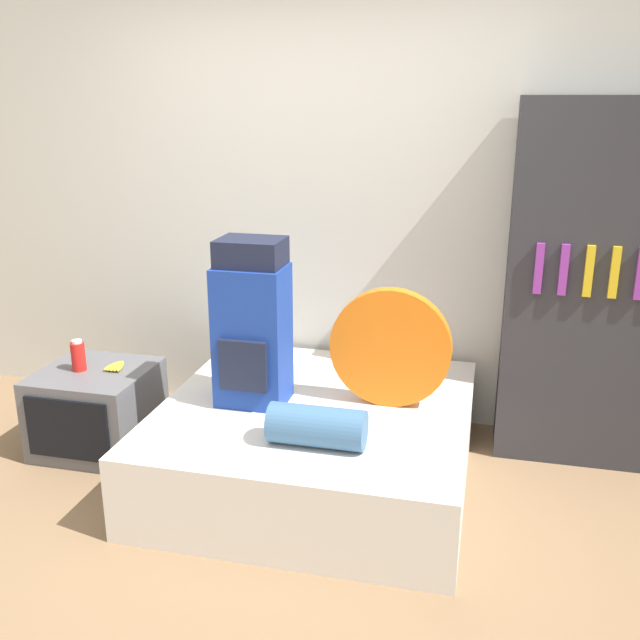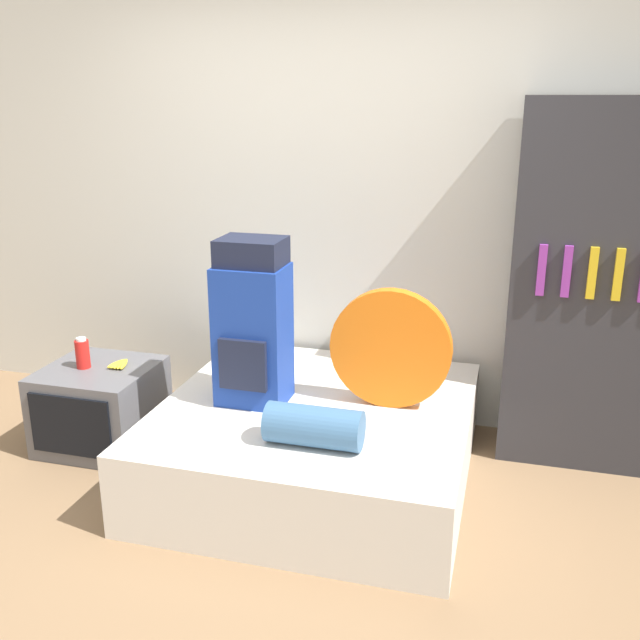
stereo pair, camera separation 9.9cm
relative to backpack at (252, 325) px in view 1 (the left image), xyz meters
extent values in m
plane|color=#846647|center=(0.17, -0.76, -0.82)|extent=(16.00, 16.00, 0.00)
cube|color=silver|center=(0.17, 0.90, 0.48)|extent=(8.00, 0.05, 2.60)
cube|color=silver|center=(0.32, 0.04, -0.62)|extent=(1.54, 1.58, 0.41)
cube|color=navy|center=(0.00, 0.00, -0.05)|extent=(0.34, 0.27, 0.71)
cube|color=#191E33|center=(0.00, 0.02, 0.37)|extent=(0.32, 0.25, 0.13)
cube|color=#191E33|center=(0.00, -0.15, -0.16)|extent=(0.24, 0.03, 0.26)
cylinder|color=orange|center=(0.68, 0.13, -0.11)|extent=(0.61, 0.07, 0.61)
cylinder|color=#3D668E|center=(0.43, -0.40, -0.32)|extent=(0.44, 0.19, 0.19)
cube|color=#5B5B60|center=(-0.96, 0.07, -0.59)|extent=(0.59, 0.58, 0.46)
cube|color=black|center=(-0.96, -0.22, -0.58)|extent=(0.48, 0.02, 0.33)
cylinder|color=red|center=(-1.03, 0.06, -0.28)|extent=(0.08, 0.08, 0.16)
cylinder|color=white|center=(-1.03, 0.06, -0.19)|extent=(0.05, 0.05, 0.02)
ellipsoid|color=yellow|center=(-0.87, 0.13, -0.34)|extent=(0.07, 0.15, 0.03)
ellipsoid|color=yellow|center=(-0.86, 0.13, -0.34)|extent=(0.05, 0.15, 0.03)
ellipsoid|color=yellow|center=(-0.85, 0.13, -0.34)|extent=(0.03, 0.15, 0.03)
ellipsoid|color=yellow|center=(-0.84, 0.13, -0.34)|extent=(0.05, 0.15, 0.03)
ellipsoid|color=yellow|center=(-0.83, 0.13, -0.34)|extent=(0.07, 0.15, 0.03)
cube|color=#2D2D33|center=(1.67, 0.66, 0.14)|extent=(0.89, 0.39, 1.92)
cube|color=purple|center=(1.37, 0.46, 0.26)|extent=(0.04, 0.02, 0.26)
cube|color=purple|center=(1.49, 0.46, 0.26)|extent=(0.04, 0.02, 0.26)
cube|color=gold|center=(1.61, 0.46, 0.26)|extent=(0.04, 0.02, 0.26)
cube|color=gold|center=(1.73, 0.46, 0.26)|extent=(0.04, 0.02, 0.26)
camera|label=1|loc=(1.13, -3.19, 1.09)|focal=40.00mm
camera|label=2|loc=(1.22, -3.17, 1.09)|focal=40.00mm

